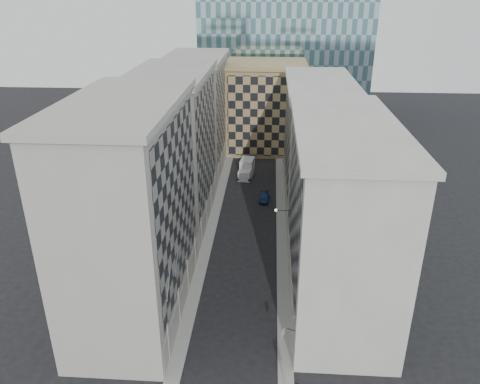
% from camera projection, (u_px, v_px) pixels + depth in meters
% --- Properties ---
extents(sidewalk_west, '(1.50, 100.00, 0.15)m').
position_uv_depth(sidewalk_west, '(212.00, 227.00, 70.40)').
color(sidewalk_west, gray).
rests_on(sidewalk_west, ground).
extents(sidewalk_east, '(1.50, 100.00, 0.15)m').
position_uv_depth(sidewalk_east, '(281.00, 229.00, 69.76)').
color(sidewalk_east, gray).
rests_on(sidewalk_east, ground).
extents(bldg_left_a, '(10.80, 22.80, 23.70)m').
position_uv_depth(bldg_left_a, '(133.00, 213.00, 48.65)').
color(bldg_left_a, '#9E9A8E').
rests_on(bldg_left_a, ground).
extents(bldg_left_b, '(10.80, 22.80, 22.70)m').
position_uv_depth(bldg_left_b, '(174.00, 149.00, 68.90)').
color(bldg_left_b, gray).
rests_on(bldg_left_b, ground).
extents(bldg_left_c, '(10.80, 22.80, 21.70)m').
position_uv_depth(bldg_left_c, '(197.00, 114.00, 89.15)').
color(bldg_left_c, '#9E9A8E').
rests_on(bldg_left_c, ground).
extents(bldg_right_a, '(10.80, 26.80, 20.70)m').
position_uv_depth(bldg_right_a, '(338.00, 214.00, 51.57)').
color(bldg_right_a, '#AAA79C').
rests_on(bldg_right_a, ground).
extents(bldg_right_b, '(10.80, 28.80, 19.70)m').
position_uv_depth(bldg_right_b, '(317.00, 143.00, 76.37)').
color(bldg_right_b, '#AAA79C').
rests_on(bldg_right_b, ground).
extents(tan_block, '(16.80, 14.80, 18.80)m').
position_uv_depth(tan_block, '(265.00, 107.00, 100.69)').
color(tan_block, '#9F7C54').
rests_on(tan_block, ground).
extents(church_tower, '(7.20, 7.20, 51.50)m').
position_uv_depth(church_tower, '(259.00, 16.00, 106.53)').
color(church_tower, '#2D2823').
rests_on(church_tower, ground).
extents(flagpoles_left, '(0.10, 6.33, 2.33)m').
position_uv_depth(flagpoles_left, '(173.00, 272.00, 45.34)').
color(flagpoles_left, gray).
rests_on(flagpoles_left, ground).
extents(bracket_lamp, '(1.98, 0.36, 0.36)m').
position_uv_depth(bracket_lamp, '(277.00, 210.00, 61.85)').
color(bracket_lamp, black).
rests_on(bracket_lamp, ground).
extents(box_truck, '(3.01, 6.01, 3.17)m').
position_uv_depth(box_truck, '(246.00, 169.00, 88.86)').
color(box_truck, silver).
rests_on(box_truck, ground).
extents(dark_car, '(1.53, 4.18, 1.37)m').
position_uv_depth(dark_car, '(264.00, 197.00, 79.01)').
color(dark_car, '#0E1936').
rests_on(dark_car, ground).
extents(shop_sign, '(1.23, 0.65, 0.76)m').
position_uv_depth(shop_sign, '(284.00, 332.00, 43.64)').
color(shop_sign, black).
rests_on(shop_sign, ground).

